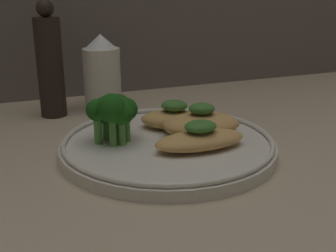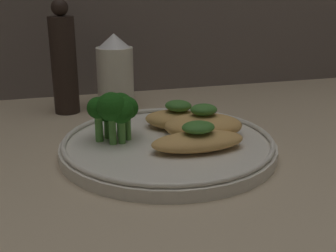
{
  "view_description": "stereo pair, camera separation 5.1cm",
  "coord_description": "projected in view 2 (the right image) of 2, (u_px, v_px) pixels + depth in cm",
  "views": [
    {
      "loc": [
        -18.07,
        -45.01,
        19.83
      ],
      "look_at": [
        0.0,
        0.0,
        3.4
      ],
      "focal_mm": 45.0,
      "sensor_mm": 36.0,
      "label": 1
    },
    {
      "loc": [
        -13.23,
        -46.66,
        19.83
      ],
      "look_at": [
        0.0,
        0.0,
        3.4
      ],
      "focal_mm": 45.0,
      "sensor_mm": 36.0,
      "label": 2
    }
  ],
  "objects": [
    {
      "name": "plate",
      "position": [
        168.0,
        144.0,
        0.52
      ],
      "size": [
        26.44,
        26.44,
        2.0
      ],
      "color": "silver",
      "rests_on": "ground_plane"
    },
    {
      "name": "broccoli_bunch",
      "position": [
        114.0,
        109.0,
        0.51
      ],
      "size": [
        6.21,
        6.08,
        6.43
      ],
      "color": "#569942",
      "rests_on": "plate"
    },
    {
      "name": "ground_plane",
      "position": [
        168.0,
        156.0,
        0.52
      ],
      "size": [
        180.0,
        180.0,
        1.0
      ],
      "primitive_type": "cube",
      "color": "tan"
    },
    {
      "name": "pepper_grinder",
      "position": [
        64.0,
        62.0,
        0.66
      ],
      "size": [
        4.0,
        4.0,
        17.75
      ],
      "color": "black",
      "rests_on": "ground_plane"
    },
    {
      "name": "grilled_meat_front",
      "position": [
        198.0,
        140.0,
        0.49
      ],
      "size": [
        11.18,
        4.89,
        3.48
      ],
      "color": "tan",
      "rests_on": "plate"
    },
    {
      "name": "sauce_bottle",
      "position": [
        115.0,
        73.0,
        0.69
      ],
      "size": [
        5.96,
        5.96,
        12.38
      ],
      "color": "silver",
      "rests_on": "ground_plane"
    },
    {
      "name": "grilled_meat_back",
      "position": [
        178.0,
        118.0,
        0.56
      ],
      "size": [
        10.27,
        8.57,
        3.89
      ],
      "color": "tan",
      "rests_on": "plate"
    },
    {
      "name": "grilled_meat_middle",
      "position": [
        203.0,
        125.0,
        0.53
      ],
      "size": [
        10.84,
        7.97,
        4.26
      ],
      "color": "tan",
      "rests_on": "plate"
    }
  ]
}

